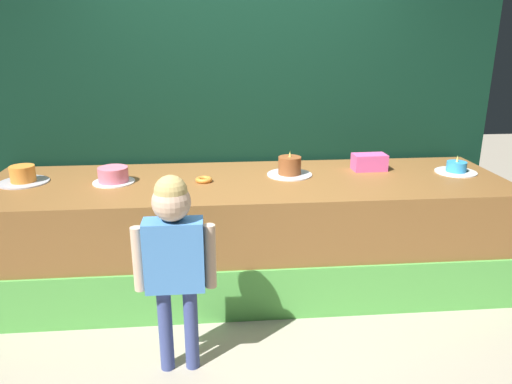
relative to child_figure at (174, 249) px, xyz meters
The scene contains 10 objects.
ground_plane 1.00m from the child_figure, 43.80° to the left, with size 12.00×12.00×0.00m, color #ADA38E.
stage_platform 1.15m from the child_figure, 64.33° to the left, with size 3.81×1.10×0.83m.
curtain_backdrop 1.87m from the child_figure, 73.75° to the left, with size 4.24×0.08×3.05m, color black.
child_figure is the anchor object (origin of this frame).
pink_box 1.88m from the child_figure, 39.42° to the left, with size 0.26×0.15×0.13m, color #E759A5.
donut 1.00m from the child_figure, 81.13° to the left, with size 0.12×0.12×0.03m, color orange.
cake_far_left 1.58m from the child_figure, 136.67° to the left, with size 0.35×0.35×0.13m.
cake_center_left 1.14m from the child_figure, 115.87° to the left, with size 0.30×0.30×0.11m.
cake_center_right 1.37m from the child_figure, 53.94° to the left, with size 0.34×0.34×0.19m.
cake_far_right 2.35m from the child_figure, 26.68° to the left, with size 0.31×0.31×0.14m.
Camera 1 is at (-0.25, -2.90, 1.86)m, focal length 34.32 mm.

